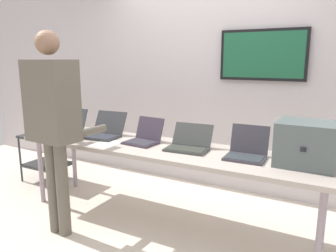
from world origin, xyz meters
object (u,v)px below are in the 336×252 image
(workbench, at_px, (163,152))
(laptop_station_2, at_px, (144,137))
(laptop_station_4, at_px, (247,151))
(person, at_px, (53,115))
(storage_cart, at_px, (46,150))
(equipment_box, at_px, (306,144))
(laptop_station_1, at_px, (104,131))
(laptop_station_3, at_px, (189,144))
(coffee_mug, at_px, (73,137))
(laptop_station_0, at_px, (69,126))

(workbench, bearing_deg, laptop_station_2, 168.77)
(laptop_station_2, xyz_separation_m, laptop_station_4, (1.02, -0.00, 0.00))
(person, bearing_deg, storage_cart, 142.90)
(equipment_box, xyz_separation_m, person, (-1.95, -0.69, 0.17))
(laptop_station_1, xyz_separation_m, person, (0.03, -0.69, 0.28))
(laptop_station_3, height_order, person, person)
(laptop_station_2, distance_m, coffee_mug, 0.71)
(laptop_station_4, bearing_deg, laptop_station_2, 179.86)
(laptop_station_0, xyz_separation_m, laptop_station_4, (2.04, -0.03, 0.00))
(laptop_station_3, height_order, coffee_mug, laptop_station_3)
(laptop_station_0, distance_m, laptop_station_3, 1.51)
(laptop_station_1, distance_m, laptop_station_3, 1.00)
(person, distance_m, storage_cart, 1.59)
(workbench, relative_size, person, 1.67)
(person, xyz_separation_m, coffee_mug, (-0.16, 0.37, -0.29))
(laptop_station_4, bearing_deg, laptop_station_1, 179.24)
(person, bearing_deg, laptop_station_3, 34.60)
(laptop_station_2, relative_size, laptop_station_3, 0.86)
(laptop_station_0, xyz_separation_m, laptop_station_3, (1.51, -0.03, -0.01))
(person, bearing_deg, laptop_station_1, 92.21)
(equipment_box, xyz_separation_m, laptop_station_2, (-1.46, -0.02, -0.12))
(laptop_station_2, relative_size, storage_cart, 0.56)
(laptop_station_0, bearing_deg, storage_cart, 164.63)
(laptop_station_4, height_order, person, person)
(laptop_station_0, bearing_deg, laptop_station_1, -1.42)
(laptop_station_3, bearing_deg, equipment_box, 1.23)
(workbench, height_order, laptop_station_3, laptop_station_3)
(laptop_station_1, distance_m, storage_cart, 1.20)
(laptop_station_4, xyz_separation_m, storage_cart, (-2.64, 0.20, -0.41))
(laptop_station_3, height_order, storage_cart, laptop_station_3)
(person, bearing_deg, coffee_mug, 112.77)
(equipment_box, xyz_separation_m, laptop_station_4, (-0.45, -0.02, -0.11))
(equipment_box, distance_m, coffee_mug, 2.13)
(laptop_station_0, bearing_deg, person, -52.29)
(person, bearing_deg, laptop_station_4, 23.94)
(laptop_station_2, height_order, laptop_station_3, laptop_station_2)
(workbench, height_order, laptop_station_4, laptop_station_4)
(laptop_station_3, bearing_deg, coffee_mug, -165.24)
(workbench, relative_size, laptop_station_4, 9.09)
(equipment_box, relative_size, laptop_station_3, 1.09)
(laptop_station_3, bearing_deg, person, -145.40)
(laptop_station_2, xyz_separation_m, person, (-0.49, -0.67, 0.28))
(laptop_station_3, relative_size, storage_cart, 0.65)
(laptop_station_0, bearing_deg, laptop_station_2, -1.71)
(laptop_station_1, relative_size, laptop_station_4, 1.27)
(laptop_station_0, bearing_deg, coffee_mug, -40.41)
(laptop_station_2, bearing_deg, equipment_box, 0.80)
(equipment_box, height_order, person, person)
(laptop_station_3, bearing_deg, laptop_station_1, 178.95)
(workbench, height_order, storage_cart, workbench)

